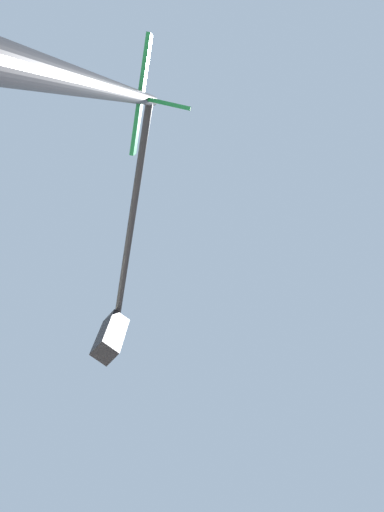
# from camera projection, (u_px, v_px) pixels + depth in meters

# --- Properties ---
(traffic_signal_near) EXTENTS (2.15, 3.37, 6.12)m
(traffic_signal_near) POSITION_uv_depth(u_px,v_px,m) (113.00, 245.00, 3.56)
(traffic_signal_near) COLOR black
(traffic_signal_near) RESTS_ON ground_plane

